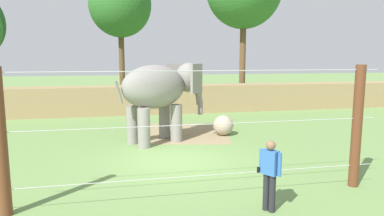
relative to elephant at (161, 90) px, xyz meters
The scene contains 8 objects.
ground_plane 3.62m from the elephant, 86.55° to the right, with size 120.00×120.00×0.00m, color #6B8E4C.
dirt_patch 2.85m from the elephant, 51.76° to the left, with size 4.23×4.51×0.01m, color #937F5B.
embankment_wall 7.80m from the elephant, 88.70° to the left, with size 36.00×1.80×1.75m, color #997F56.
elephant is the anchor object (origin of this frame).
enrichment_ball 3.41m from the elephant, 10.68° to the left, with size 0.93×0.93×0.93m, color tan.
cable_fence 6.25m from the elephant, 88.40° to the right, with size 9.82×0.27×3.34m.
zookeeper 7.50m from the elephant, 77.14° to the right, with size 0.43×0.53×1.67m.
tree_behind_wall 15.26m from the elephant, 96.16° to the left, with size 4.88×4.88×10.24m.
Camera 1 is at (-1.79, -11.33, 3.51)m, focal length 32.08 mm.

